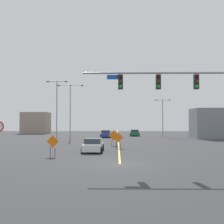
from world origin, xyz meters
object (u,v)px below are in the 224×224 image
at_px(car_green_far, 135,133).
at_px(car_blue_near, 106,134).
at_px(construction_sign_left_shoulder, 114,136).
at_px(street_lamp_mid_left, 163,114).
at_px(street_lamp_near_right, 70,107).
at_px(car_white_distant, 93,145).
at_px(construction_sign_right_lane, 118,138).
at_px(traffic_signal_assembly, 180,90).
at_px(street_lamp_mid_right, 57,106).
at_px(construction_sign_median_near, 53,143).

bearing_deg(car_green_far, car_blue_near, -136.51).
relative_size(construction_sign_left_shoulder, car_green_far, 0.50).
bearing_deg(car_blue_near, construction_sign_left_shoulder, -84.88).
distance_m(street_lamp_mid_left, street_lamp_near_right, 19.61).
distance_m(car_blue_near, car_white_distant, 26.97).
xyz_separation_m(construction_sign_right_lane, construction_sign_left_shoulder, (-0.54, 3.23, 0.09)).
bearing_deg(traffic_signal_assembly, car_white_distant, 129.36).
distance_m(construction_sign_right_lane, construction_sign_left_shoulder, 3.28).
bearing_deg(street_lamp_mid_left, car_green_far, 151.56).
bearing_deg(street_lamp_mid_right, street_lamp_near_right, 70.42).
bearing_deg(traffic_signal_assembly, construction_sign_left_shoulder, 107.19).
distance_m(traffic_signal_assembly, street_lamp_near_right, 31.63).
bearing_deg(construction_sign_median_near, construction_sign_left_shoulder, 65.47).
distance_m(street_lamp_mid_left, construction_sign_right_lane, 27.16).
distance_m(street_lamp_near_right, street_lamp_mid_right, 4.38).
height_order(construction_sign_right_lane, car_green_far, construction_sign_right_lane).
relative_size(street_lamp_near_right, construction_sign_left_shoulder, 4.82).
bearing_deg(construction_sign_left_shoulder, car_green_far, 80.62).
relative_size(traffic_signal_assembly, car_white_distant, 2.53).
distance_m(traffic_signal_assembly, car_green_far, 41.30).
xyz_separation_m(car_green_far, car_blue_near, (-5.90, -5.59, 0.01)).
relative_size(street_lamp_mid_left, construction_sign_median_near, 4.09).
relative_size(construction_sign_left_shoulder, car_blue_near, 0.45).
bearing_deg(street_lamp_near_right, street_lamp_mid_left, 27.45).
bearing_deg(car_white_distant, street_lamp_mid_right, 113.51).
distance_m(traffic_signal_assembly, construction_sign_left_shoulder, 17.15).
relative_size(traffic_signal_assembly, car_blue_near, 2.49).
distance_m(street_lamp_near_right, car_white_distant, 21.88).
height_order(traffic_signal_assembly, car_green_far, traffic_signal_assembly).
xyz_separation_m(street_lamp_mid_left, street_lamp_mid_right, (-18.84, -13.15, 1.03)).
xyz_separation_m(construction_sign_right_lane, car_blue_near, (-2.29, 22.75, -0.47)).
bearing_deg(car_green_far, street_lamp_near_right, -134.58).
relative_size(construction_sign_median_near, construction_sign_left_shoulder, 0.95).
bearing_deg(street_lamp_mid_left, traffic_signal_assembly, -97.13).
bearing_deg(street_lamp_near_right, car_white_distant, -74.55).
relative_size(street_lamp_mid_left, construction_sign_left_shoulder, 3.87).
bearing_deg(street_lamp_mid_right, car_blue_near, 54.90).
distance_m(traffic_signal_assembly, construction_sign_median_near, 11.83).
relative_size(construction_sign_right_lane, car_green_far, 0.46).
relative_size(car_blue_near, car_white_distant, 1.02).
height_order(street_lamp_mid_left, street_lamp_mid_right, street_lamp_mid_right).
bearing_deg(street_lamp_mid_left, car_white_distant, -111.58).
xyz_separation_m(construction_sign_right_lane, car_green_far, (3.61, 28.35, -0.48)).
xyz_separation_m(traffic_signal_assembly, car_white_distant, (-6.94, 8.46, -4.66)).
height_order(traffic_signal_assembly, street_lamp_mid_right, street_lamp_mid_right).
height_order(construction_sign_left_shoulder, car_green_far, construction_sign_left_shoulder).
distance_m(construction_sign_median_near, car_white_distant, 5.13).
bearing_deg(construction_sign_median_near, street_lamp_mid_right, 100.96).
relative_size(street_lamp_mid_left, street_lamp_near_right, 0.80).
xyz_separation_m(construction_sign_right_lane, car_white_distant, (-2.56, -4.22, -0.48)).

